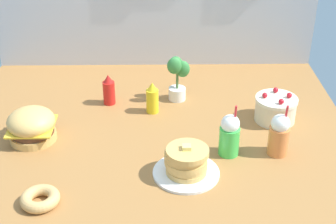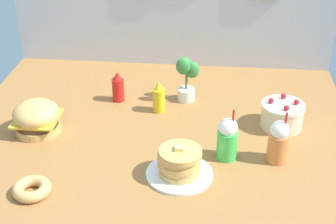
{
  "view_description": "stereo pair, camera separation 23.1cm",
  "coord_description": "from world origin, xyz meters",
  "px_view_note": "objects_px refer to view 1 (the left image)",
  "views": [
    {
      "loc": [
        0.03,
        -1.87,
        1.32
      ],
      "look_at": [
        0.06,
        0.13,
        0.17
      ],
      "focal_mm": 53.01,
      "sensor_mm": 36.0,
      "label": 1
    },
    {
      "loc": [
        0.26,
        -1.86,
        1.32
      ],
      "look_at": [
        0.06,
        0.13,
        0.17
      ],
      "focal_mm": 53.01,
      "sensor_mm": 36.0,
      "label": 2
    }
  ],
  "objects_px": {
    "mustard_bottle": "(152,98)",
    "donut_pink_glaze": "(40,198)",
    "pancake_stack": "(186,163)",
    "cream_soda_cup": "(230,135)",
    "potted_plant": "(177,76)",
    "layer_cake": "(276,109)",
    "burger": "(32,125)",
    "orange_float_cup": "(279,135)",
    "ketchup_bottle": "(109,90)"
  },
  "relations": [
    {
      "from": "pancake_stack",
      "to": "donut_pink_glaze",
      "type": "xyz_separation_m",
      "value": [
        -0.6,
        -0.19,
        -0.03
      ]
    },
    {
      "from": "ketchup_bottle",
      "to": "pancake_stack",
      "type": "bearing_deg",
      "value": -59.05
    },
    {
      "from": "pancake_stack",
      "to": "orange_float_cup",
      "type": "relative_size",
      "value": 1.13
    },
    {
      "from": "cream_soda_cup",
      "to": "donut_pink_glaze",
      "type": "xyz_separation_m",
      "value": [
        -0.8,
        -0.34,
        -0.08
      ]
    },
    {
      "from": "layer_cake",
      "to": "potted_plant",
      "type": "relative_size",
      "value": 0.82
    },
    {
      "from": "pancake_stack",
      "to": "potted_plant",
      "type": "distance_m",
      "value": 0.7
    },
    {
      "from": "ketchup_bottle",
      "to": "cream_soda_cup",
      "type": "xyz_separation_m",
      "value": [
        0.59,
        -0.5,
        0.02
      ]
    },
    {
      "from": "burger",
      "to": "donut_pink_glaze",
      "type": "relative_size",
      "value": 1.43
    },
    {
      "from": "burger",
      "to": "pancake_stack",
      "type": "xyz_separation_m",
      "value": [
        0.73,
        -0.29,
        -0.02
      ]
    },
    {
      "from": "mustard_bottle",
      "to": "orange_float_cup",
      "type": "bearing_deg",
      "value": -34.3
    },
    {
      "from": "layer_cake",
      "to": "donut_pink_glaze",
      "type": "distance_m",
      "value": 1.25
    },
    {
      "from": "burger",
      "to": "donut_pink_glaze",
      "type": "bearing_deg",
      "value": -74.46
    },
    {
      "from": "cream_soda_cup",
      "to": "potted_plant",
      "type": "xyz_separation_m",
      "value": [
        -0.22,
        0.54,
        0.04
      ]
    },
    {
      "from": "donut_pink_glaze",
      "to": "potted_plant",
      "type": "bearing_deg",
      "value": 56.64
    },
    {
      "from": "layer_cake",
      "to": "potted_plant",
      "type": "distance_m",
      "value": 0.56
    },
    {
      "from": "donut_pink_glaze",
      "to": "pancake_stack",
      "type": "bearing_deg",
      "value": 17.31
    },
    {
      "from": "ketchup_bottle",
      "to": "mustard_bottle",
      "type": "bearing_deg",
      "value": -22.27
    },
    {
      "from": "pancake_stack",
      "to": "cream_soda_cup",
      "type": "distance_m",
      "value": 0.26
    },
    {
      "from": "cream_soda_cup",
      "to": "orange_float_cup",
      "type": "bearing_deg",
      "value": -0.05
    },
    {
      "from": "burger",
      "to": "ketchup_bottle",
      "type": "relative_size",
      "value": 1.33
    },
    {
      "from": "pancake_stack",
      "to": "cream_soda_cup",
      "type": "height_order",
      "value": "cream_soda_cup"
    },
    {
      "from": "mustard_bottle",
      "to": "potted_plant",
      "type": "height_order",
      "value": "potted_plant"
    },
    {
      "from": "ketchup_bottle",
      "to": "layer_cake",
      "type": "bearing_deg",
      "value": -12.6
    },
    {
      "from": "layer_cake",
      "to": "mustard_bottle",
      "type": "relative_size",
      "value": 1.25
    },
    {
      "from": "donut_pink_glaze",
      "to": "potted_plant",
      "type": "height_order",
      "value": "potted_plant"
    },
    {
      "from": "burger",
      "to": "pancake_stack",
      "type": "bearing_deg",
      "value": -21.8
    },
    {
      "from": "burger",
      "to": "orange_float_cup",
      "type": "distance_m",
      "value": 1.17
    },
    {
      "from": "ketchup_bottle",
      "to": "donut_pink_glaze",
      "type": "bearing_deg",
      "value": -103.84
    },
    {
      "from": "ketchup_bottle",
      "to": "cream_soda_cup",
      "type": "relative_size",
      "value": 0.67
    },
    {
      "from": "layer_cake",
      "to": "mustard_bottle",
      "type": "bearing_deg",
      "value": 171.25
    },
    {
      "from": "layer_cake",
      "to": "potted_plant",
      "type": "bearing_deg",
      "value": 154.37
    },
    {
      "from": "ketchup_bottle",
      "to": "donut_pink_glaze",
      "type": "distance_m",
      "value": 0.86
    },
    {
      "from": "mustard_bottle",
      "to": "potted_plant",
      "type": "xyz_separation_m",
      "value": [
        0.14,
        0.14,
        0.06
      ]
    },
    {
      "from": "orange_float_cup",
      "to": "donut_pink_glaze",
      "type": "distance_m",
      "value": 1.08
    },
    {
      "from": "orange_float_cup",
      "to": "mustard_bottle",
      "type": "bearing_deg",
      "value": 145.7
    },
    {
      "from": "ketchup_bottle",
      "to": "orange_float_cup",
      "type": "distance_m",
      "value": 0.96
    },
    {
      "from": "burger",
      "to": "potted_plant",
      "type": "xyz_separation_m",
      "value": [
        0.71,
        0.4,
        0.06
      ]
    },
    {
      "from": "donut_pink_glaze",
      "to": "orange_float_cup",
      "type": "bearing_deg",
      "value": 18.36
    },
    {
      "from": "potted_plant",
      "to": "pancake_stack",
      "type": "bearing_deg",
      "value": -88.62
    },
    {
      "from": "burger",
      "to": "cream_soda_cup",
      "type": "bearing_deg",
      "value": -8.31
    },
    {
      "from": "burger",
      "to": "potted_plant",
      "type": "height_order",
      "value": "potted_plant"
    },
    {
      "from": "burger",
      "to": "mustard_bottle",
      "type": "relative_size",
      "value": 1.33
    },
    {
      "from": "cream_soda_cup",
      "to": "potted_plant",
      "type": "bearing_deg",
      "value": 112.27
    },
    {
      "from": "orange_float_cup",
      "to": "layer_cake",
      "type": "bearing_deg",
      "value": 80.72
    },
    {
      "from": "pancake_stack",
      "to": "potted_plant",
      "type": "height_order",
      "value": "potted_plant"
    },
    {
      "from": "layer_cake",
      "to": "ketchup_bottle",
      "type": "distance_m",
      "value": 0.89
    },
    {
      "from": "mustard_bottle",
      "to": "donut_pink_glaze",
      "type": "height_order",
      "value": "mustard_bottle"
    },
    {
      "from": "layer_cake",
      "to": "pancake_stack",
      "type": "bearing_deg",
      "value": -136.49
    },
    {
      "from": "pancake_stack",
      "to": "donut_pink_glaze",
      "type": "distance_m",
      "value": 0.63
    },
    {
      "from": "layer_cake",
      "to": "cream_soda_cup",
      "type": "relative_size",
      "value": 0.83
    }
  ]
}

